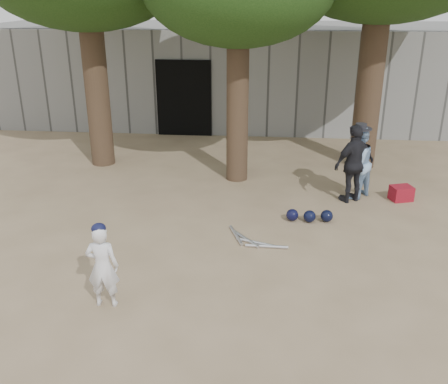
# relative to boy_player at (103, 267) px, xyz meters

# --- Properties ---
(ground) EXTENTS (70.00, 70.00, 0.00)m
(ground) POSITION_rel_boy_player_xyz_m (0.85, 0.93, -0.60)
(ground) COLOR #937C5E
(ground) RESTS_ON ground
(boy_player) EXTENTS (0.45, 0.31, 1.20)m
(boy_player) POSITION_rel_boy_player_xyz_m (0.00, 0.00, 0.00)
(boy_player) COLOR white
(boy_player) RESTS_ON ground
(spectator_blue) EXTENTS (0.91, 0.92, 1.50)m
(spectator_blue) POSITION_rel_boy_player_xyz_m (3.98, 4.25, 0.15)
(spectator_blue) COLOR #89ACD4
(spectator_blue) RESTS_ON ground
(spectator_dark) EXTENTS (1.00, 0.82, 1.60)m
(spectator_dark) POSITION_rel_boy_player_xyz_m (3.87, 4.04, 0.20)
(spectator_dark) COLOR black
(spectator_dark) RESTS_ON ground
(red_bag) EXTENTS (0.50, 0.43, 0.30)m
(red_bag) POSITION_rel_boy_player_xyz_m (4.91, 4.17, -0.45)
(red_bag) COLOR maroon
(red_bag) RESTS_ON ground
(back_building) EXTENTS (16.00, 5.24, 3.00)m
(back_building) POSITION_rel_boy_player_xyz_m (0.85, 11.26, 0.90)
(back_building) COLOR gray
(back_building) RESTS_ON ground
(helmet_row) EXTENTS (0.87, 0.28, 0.23)m
(helmet_row) POSITION_rel_boy_player_xyz_m (2.96, 2.95, -0.48)
(helmet_row) COLOR black
(helmet_row) RESTS_ON ground
(bat_pile) EXTENTS (1.05, 0.77, 0.06)m
(bat_pile) POSITION_rel_boy_player_xyz_m (1.91, 2.02, -0.57)
(bat_pile) COLOR silver
(bat_pile) RESTS_ON ground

